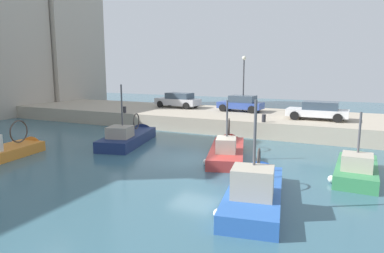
{
  "coord_description": "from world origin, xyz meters",
  "views": [
    {
      "loc": [
        -16.46,
        -7.63,
        4.96
      ],
      "look_at": [
        3.49,
        1.8,
        1.2
      ],
      "focal_mm": 32.02,
      "sensor_mm": 36.0,
      "label": 1
    }
  ],
  "objects_px": {
    "fishing_boat_red": "(227,154)",
    "quay_streetlamp": "(244,74)",
    "parked_car_white": "(318,110)",
    "mooring_bollard_mid": "(125,110)",
    "parked_car_blue": "(241,103)",
    "parked_car_silver": "(178,100)",
    "mooring_bollard_south": "(264,118)",
    "fishing_boat_navy": "(130,141)",
    "fishing_boat_orange": "(7,155)",
    "fishing_boat_blue": "(255,196)",
    "fishing_boat_green": "(356,173)"
  },
  "relations": [
    {
      "from": "parked_car_white",
      "to": "fishing_boat_green",
      "type": "bearing_deg",
      "value": -164.15
    },
    {
      "from": "parked_car_silver",
      "to": "fishing_boat_navy",
      "type": "bearing_deg",
      "value": -169.89
    },
    {
      "from": "fishing_boat_green",
      "to": "fishing_boat_red",
      "type": "bearing_deg",
      "value": 82.55
    },
    {
      "from": "parked_car_silver",
      "to": "mooring_bollard_south",
      "type": "bearing_deg",
      "value": -119.52
    },
    {
      "from": "fishing_boat_blue",
      "to": "parked_car_white",
      "type": "xyz_separation_m",
      "value": [
        14.33,
        -0.87,
        1.76
      ]
    },
    {
      "from": "fishing_boat_red",
      "to": "parked_car_white",
      "type": "height_order",
      "value": "fishing_boat_red"
    },
    {
      "from": "mooring_bollard_mid",
      "to": "parked_car_blue",
      "type": "bearing_deg",
      "value": -59.25
    },
    {
      "from": "parked_car_blue",
      "to": "fishing_boat_green",
      "type": "bearing_deg",
      "value": -141.48
    },
    {
      "from": "fishing_boat_orange",
      "to": "parked_car_blue",
      "type": "relative_size",
      "value": 1.43
    },
    {
      "from": "fishing_boat_blue",
      "to": "mooring_bollard_mid",
      "type": "xyz_separation_m",
      "value": [
        11.47,
        14.49,
        1.34
      ]
    },
    {
      "from": "fishing_boat_green",
      "to": "quay_streetlamp",
      "type": "distance_m",
      "value": 15.86
    },
    {
      "from": "fishing_boat_navy",
      "to": "parked_car_blue",
      "type": "relative_size",
      "value": 1.72
    },
    {
      "from": "parked_car_blue",
      "to": "mooring_bollard_mid",
      "type": "bearing_deg",
      "value": 120.75
    },
    {
      "from": "fishing_boat_red",
      "to": "parked_car_silver",
      "type": "height_order",
      "value": "fishing_boat_red"
    },
    {
      "from": "fishing_boat_green",
      "to": "fishing_boat_red",
      "type": "height_order",
      "value": "fishing_boat_red"
    },
    {
      "from": "parked_car_blue",
      "to": "mooring_bollard_mid",
      "type": "relative_size",
      "value": 7.26
    },
    {
      "from": "parked_car_blue",
      "to": "mooring_bollard_south",
      "type": "xyz_separation_m",
      "value": [
        -5.19,
        -3.28,
        -0.44
      ]
    },
    {
      "from": "fishing_boat_green",
      "to": "mooring_bollard_mid",
      "type": "relative_size",
      "value": 9.97
    },
    {
      "from": "parked_car_white",
      "to": "mooring_bollard_south",
      "type": "xyz_separation_m",
      "value": [
        -2.86,
        3.35,
        -0.42
      ]
    },
    {
      "from": "fishing_boat_blue",
      "to": "parked_car_silver",
      "type": "distance_m",
      "value": 20.95
    },
    {
      "from": "parked_car_blue",
      "to": "mooring_bollard_mid",
      "type": "height_order",
      "value": "parked_car_blue"
    },
    {
      "from": "parked_car_white",
      "to": "mooring_bollard_mid",
      "type": "relative_size",
      "value": 7.89
    },
    {
      "from": "parked_car_white",
      "to": "fishing_boat_orange",
      "type": "bearing_deg",
      "value": 132.88
    },
    {
      "from": "fishing_boat_orange",
      "to": "parked_car_white",
      "type": "height_order",
      "value": "fishing_boat_orange"
    },
    {
      "from": "parked_car_silver",
      "to": "parked_car_white",
      "type": "bearing_deg",
      "value": -101.37
    },
    {
      "from": "fishing_boat_red",
      "to": "quay_streetlamp",
      "type": "relative_size",
      "value": 1.44
    },
    {
      "from": "fishing_boat_orange",
      "to": "quay_streetlamp",
      "type": "distance_m",
      "value": 19.47
    },
    {
      "from": "fishing_boat_blue",
      "to": "mooring_bollard_mid",
      "type": "relative_size",
      "value": 12.31
    },
    {
      "from": "parked_car_blue",
      "to": "parked_car_silver",
      "type": "distance_m",
      "value": 6.42
    },
    {
      "from": "fishing_boat_green",
      "to": "fishing_boat_navy",
      "type": "bearing_deg",
      "value": 84.67
    },
    {
      "from": "mooring_bollard_south",
      "to": "fishing_boat_blue",
      "type": "bearing_deg",
      "value": -167.78
    },
    {
      "from": "fishing_boat_navy",
      "to": "mooring_bollard_mid",
      "type": "bearing_deg",
      "value": 39.06
    },
    {
      "from": "parked_car_silver",
      "to": "mooring_bollard_mid",
      "type": "height_order",
      "value": "parked_car_silver"
    },
    {
      "from": "fishing_boat_orange",
      "to": "fishing_boat_blue",
      "type": "distance_m",
      "value": 14.36
    },
    {
      "from": "parked_car_white",
      "to": "mooring_bollard_mid",
      "type": "height_order",
      "value": "parked_car_white"
    },
    {
      "from": "quay_streetlamp",
      "to": "mooring_bollard_mid",
      "type": "bearing_deg",
      "value": 122.85
    },
    {
      "from": "fishing_boat_blue",
      "to": "mooring_bollard_south",
      "type": "relative_size",
      "value": 12.31
    },
    {
      "from": "fishing_boat_blue",
      "to": "parked_car_blue",
      "type": "distance_m",
      "value": 17.72
    },
    {
      "from": "quay_streetlamp",
      "to": "fishing_boat_green",
      "type": "bearing_deg",
      "value": -142.66
    },
    {
      "from": "parked_car_white",
      "to": "mooring_bollard_mid",
      "type": "bearing_deg",
      "value": 100.56
    },
    {
      "from": "parked_car_blue",
      "to": "mooring_bollard_south",
      "type": "bearing_deg",
      "value": -147.68
    },
    {
      "from": "parked_car_blue",
      "to": "parked_car_white",
      "type": "bearing_deg",
      "value": -109.31
    },
    {
      "from": "fishing_boat_red",
      "to": "fishing_boat_navy",
      "type": "relative_size",
      "value": 1.01
    },
    {
      "from": "mooring_bollard_south",
      "to": "quay_streetlamp",
      "type": "xyz_separation_m",
      "value": [
        5.65,
        3.25,
        2.98
      ]
    },
    {
      "from": "fishing_boat_navy",
      "to": "mooring_bollard_south",
      "type": "bearing_deg",
      "value": -56.31
    },
    {
      "from": "parked_car_white",
      "to": "quay_streetlamp",
      "type": "relative_size",
      "value": 0.9
    },
    {
      "from": "fishing_boat_red",
      "to": "quay_streetlamp",
      "type": "xyz_separation_m",
      "value": [
        11.25,
        2.53,
        4.35
      ]
    },
    {
      "from": "fishing_boat_navy",
      "to": "parked_car_blue",
      "type": "distance_m",
      "value": 11.46
    },
    {
      "from": "parked_car_silver",
      "to": "mooring_bollard_south",
      "type": "xyz_separation_m",
      "value": [
        -5.49,
        -9.69,
        -0.46
      ]
    },
    {
      "from": "mooring_bollard_south",
      "to": "fishing_boat_red",
      "type": "bearing_deg",
      "value": 172.64
    }
  ]
}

